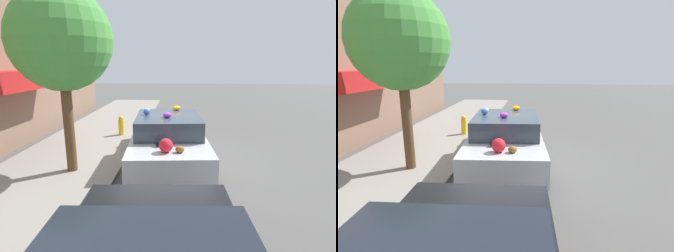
{
  "view_description": "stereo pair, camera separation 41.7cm",
  "coord_description": "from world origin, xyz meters",
  "views": [
    {
      "loc": [
        -6.8,
        -0.38,
        2.64
      ],
      "look_at": [
        0.0,
        -0.06,
        1.03
      ],
      "focal_mm": 28.0,
      "sensor_mm": 36.0,
      "label": 1
    },
    {
      "loc": [
        -6.76,
        -0.8,
        2.64
      ],
      "look_at": [
        0.0,
        -0.06,
        1.03
      ],
      "focal_mm": 28.0,
      "sensor_mm": 36.0,
      "label": 2
    }
  ],
  "objects": [
    {
      "name": "street_tree",
      "position": [
        -0.89,
        2.24,
        3.14
      ],
      "size": [
        2.26,
        2.26,
        4.18
      ],
      "color": "brown",
      "rests_on": "sidewalk_curb"
    },
    {
      "name": "fire_hydrant",
      "position": [
        2.44,
        1.77,
        0.45
      ],
      "size": [
        0.2,
        0.2,
        0.7
      ],
      "color": "gold",
      "rests_on": "sidewalk_curb"
    },
    {
      "name": "art_car",
      "position": [
        -0.02,
        -0.06,
        0.71
      ],
      "size": [
        4.53,
        2.13,
        1.52
      ],
      "rotation": [
        0.0,
        0.0,
        0.07
      ],
      "color": "#B7BABF",
      "rests_on": "ground"
    },
    {
      "name": "ground_plane",
      "position": [
        0.0,
        0.0,
        0.0
      ],
      "size": [
        60.0,
        60.0,
        0.0
      ],
      "primitive_type": "plane",
      "color": "#565451"
    },
    {
      "name": "sidewalk_curb",
      "position": [
        0.0,
        2.7,
        0.05
      ],
      "size": [
        24.0,
        3.2,
        0.11
      ],
      "color": "gray",
      "rests_on": "ground"
    }
  ]
}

